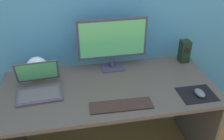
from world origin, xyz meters
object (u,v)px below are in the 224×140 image
at_px(laptop, 39,87).
at_px(fishbowl, 37,67).
at_px(speaker_right, 184,51).
at_px(keyboard_external, 121,105).
at_px(mouse, 200,93).
at_px(monitor, 112,42).

height_order(laptop, fishbowl, laptop).
height_order(speaker_right, keyboard_external, speaker_right).
xyz_separation_m(speaker_right, keyboard_external, (-0.65, -0.49, -0.09)).
distance_m(speaker_right, keyboard_external, 0.82).
relative_size(speaker_right, laptop, 0.59).
height_order(fishbowl, keyboard_external, fishbowl).
xyz_separation_m(keyboard_external, mouse, (0.56, 0.01, 0.02)).
bearing_deg(laptop, mouse, -12.96).
relative_size(speaker_right, mouse, 1.90).
height_order(speaker_right, fishbowl, speaker_right).
xyz_separation_m(speaker_right, mouse, (-0.09, -0.48, -0.07)).
bearing_deg(keyboard_external, monitor, 87.70).
height_order(laptop, mouse, laptop).
bearing_deg(keyboard_external, speaker_right, 38.68).
distance_m(laptop, fishbowl, 0.22).
bearing_deg(fishbowl, monitor, 1.27).
xyz_separation_m(monitor, laptop, (-0.57, -0.22, -0.19)).
bearing_deg(speaker_right, fishbowl, -179.27).
relative_size(monitor, laptop, 1.68).
bearing_deg(keyboard_external, fishbowl, 141.09).
bearing_deg(speaker_right, mouse, -100.78).
relative_size(monitor, speaker_right, 2.85).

